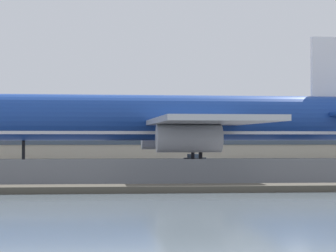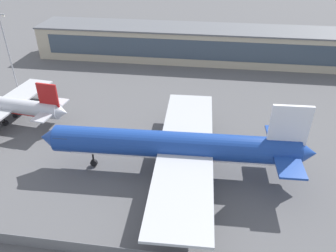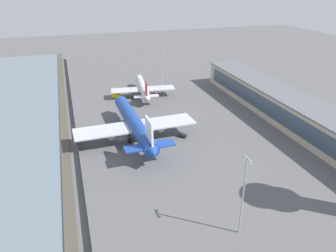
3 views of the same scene
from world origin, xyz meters
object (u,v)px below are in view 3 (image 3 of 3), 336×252
at_px(passenger_jet_silver, 143,88).
at_px(apron_light_mast_apron_east, 162,68).
at_px(cargo_jet_blue, 134,124).
at_px(apron_light_mast_apron_west, 243,192).
at_px(baggage_tug, 182,135).
at_px(ops_van, 117,96).

bearing_deg(passenger_jet_silver, apron_light_mast_apron_east, 98.29).
bearing_deg(apron_light_mast_apron_east, cargo_jet_blue, -27.68).
bearing_deg(apron_light_mast_apron_west, baggage_tug, 175.37).
xyz_separation_m(baggage_tug, ops_van, (-50.69, -16.57, 0.47)).
height_order(passenger_jet_silver, apron_light_mast_apron_west, apron_light_mast_apron_west).
height_order(ops_van, apron_light_mast_apron_west, apron_light_mast_apron_west).
xyz_separation_m(cargo_jet_blue, passenger_jet_silver, (-45.56, 13.98, -1.71)).
relative_size(cargo_jet_blue, apron_light_mast_apron_west, 2.53).
height_order(passenger_jet_silver, ops_van, passenger_jet_silver).
height_order(baggage_tug, apron_light_mast_apron_west, apron_light_mast_apron_west).
bearing_deg(cargo_jet_blue, apron_light_mast_apron_east, 152.32).
distance_m(cargo_jet_blue, apron_light_mast_apron_east, 53.69).
height_order(baggage_tug, ops_van, ops_van).
distance_m(passenger_jet_silver, apron_light_mast_apron_west, 102.40).
relative_size(cargo_jet_blue, apron_light_mast_apron_east, 2.23).
relative_size(baggage_tug, apron_light_mast_apron_east, 0.14).
distance_m(baggage_tug, apron_light_mast_apron_west, 53.36).
distance_m(cargo_jet_blue, ops_van, 46.44).
bearing_deg(apron_light_mast_apron_east, passenger_jet_silver, -81.71).
xyz_separation_m(baggage_tug, apron_light_mast_apron_east, (-51.65, 7.31, 12.40)).
height_order(baggage_tug, apron_light_mast_apron_east, apron_light_mast_apron_east).
relative_size(cargo_jet_blue, ops_van, 9.82).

